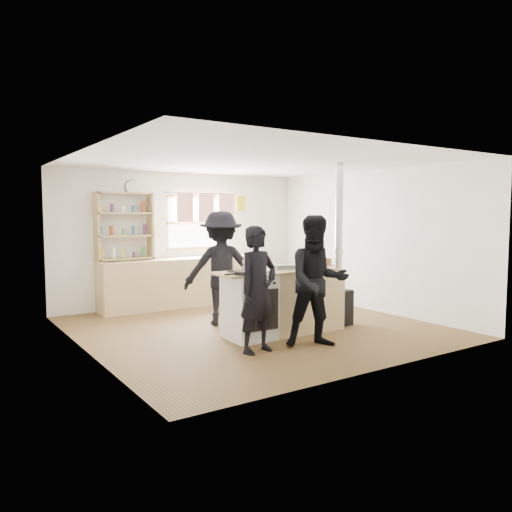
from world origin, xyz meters
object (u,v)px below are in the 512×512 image
(roast_tray, at_px, (284,267))
(person_near_left, at_px, (258,289))
(stockpot_stove, at_px, (249,266))
(person_far, at_px, (221,268))
(flue_heater, at_px, (338,284))
(thermos, at_px, (225,248))
(cooking_island, at_px, (284,301))
(stockpot_counter, at_px, (304,260))
(bread_board, at_px, (323,263))
(person_near_right, at_px, (317,281))
(skillet_greens, at_px, (246,272))

(roast_tray, relative_size, person_near_left, 0.24)
(stockpot_stove, relative_size, person_far, 0.11)
(roast_tray, bearing_deg, flue_heater, -0.85)
(thermos, relative_size, person_near_left, 0.19)
(cooking_island, distance_m, stockpot_counter, 0.74)
(stockpot_stove, bearing_deg, person_far, 86.36)
(stockpot_stove, bearing_deg, bread_board, -4.28)
(bread_board, bearing_deg, stockpot_counter, 160.66)
(cooking_island, xyz_separation_m, flue_heater, (1.04, -0.01, 0.18))
(person_near_right, bearing_deg, flue_heater, 59.79)
(thermos, height_order, person_near_right, person_near_right)
(skillet_greens, relative_size, person_near_left, 0.22)
(skillet_greens, relative_size, stockpot_counter, 1.12)
(cooking_island, bearing_deg, bread_board, 1.59)
(skillet_greens, distance_m, person_near_left, 0.45)
(stockpot_stove, height_order, flue_heater, flue_heater)
(roast_tray, height_order, person_far, person_far)
(person_near_right, bearing_deg, cooking_island, 109.12)
(stockpot_stove, relative_size, stockpot_counter, 0.64)
(flue_heater, xyz_separation_m, person_far, (-1.50, 1.02, 0.24))
(person_near_left, bearing_deg, person_near_right, -24.44)
(roast_tray, relative_size, bread_board, 1.22)
(roast_tray, bearing_deg, person_near_right, -94.90)
(person_near_left, bearing_deg, stockpot_stove, 54.61)
(skillet_greens, xyz_separation_m, stockpot_stove, (0.26, 0.32, 0.05))
(skillet_greens, bearing_deg, flue_heater, 6.22)
(skillet_greens, bearing_deg, stockpot_counter, 14.81)
(flue_heater, distance_m, person_near_left, 2.00)
(roast_tray, bearing_deg, person_near_left, -144.35)
(stockpot_counter, xyz_separation_m, flue_heater, (0.57, -0.13, -0.39))
(person_near_right, bearing_deg, stockpot_counter, 84.13)
(person_near_right, bearing_deg, person_far, 126.03)
(bread_board, relative_size, person_far, 0.18)
(stockpot_stove, distance_m, person_far, 0.91)
(cooking_island, height_order, person_near_right, person_near_right)
(bread_board, relative_size, flue_heater, 0.12)
(thermos, xyz_separation_m, person_near_right, (-0.69, -3.58, -0.20))
(flue_heater, bearing_deg, stockpot_stove, 175.50)
(bread_board, distance_m, person_far, 1.58)
(roast_tray, distance_m, bread_board, 0.76)
(stockpot_counter, height_order, flue_heater, flue_heater)
(stockpot_counter, xyz_separation_m, bread_board, (0.29, -0.10, -0.05))
(stockpot_stove, bearing_deg, cooking_island, -12.70)
(roast_tray, distance_m, flue_heater, 1.09)
(roast_tray, distance_m, person_far, 1.11)
(thermos, relative_size, flue_heater, 0.12)
(stockpot_counter, bearing_deg, person_near_left, -151.02)
(skillet_greens, xyz_separation_m, flue_heater, (1.81, 0.20, -0.32))
(skillet_greens, distance_m, person_far, 1.26)
(flue_heater, bearing_deg, person_near_left, -162.38)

